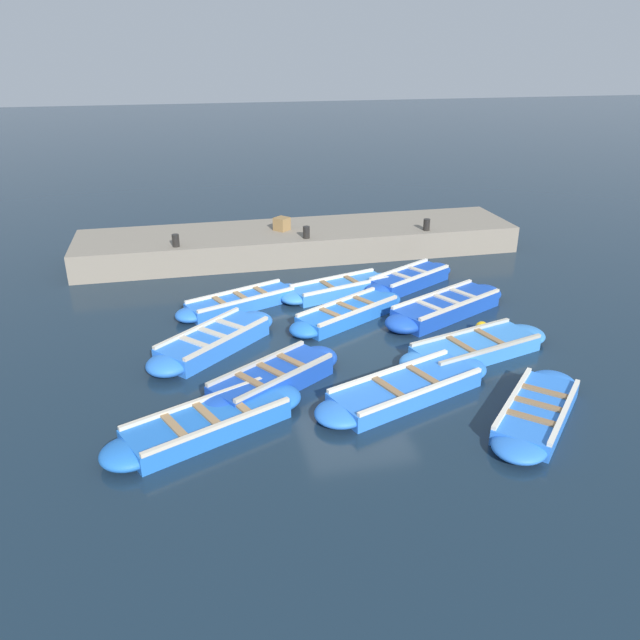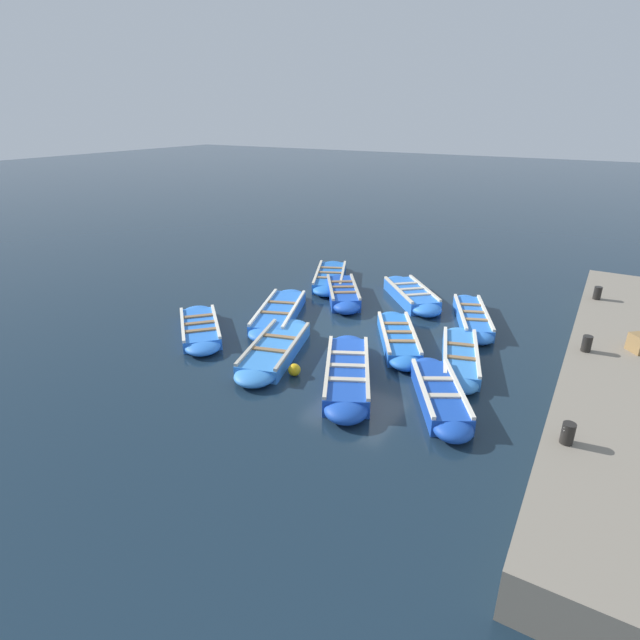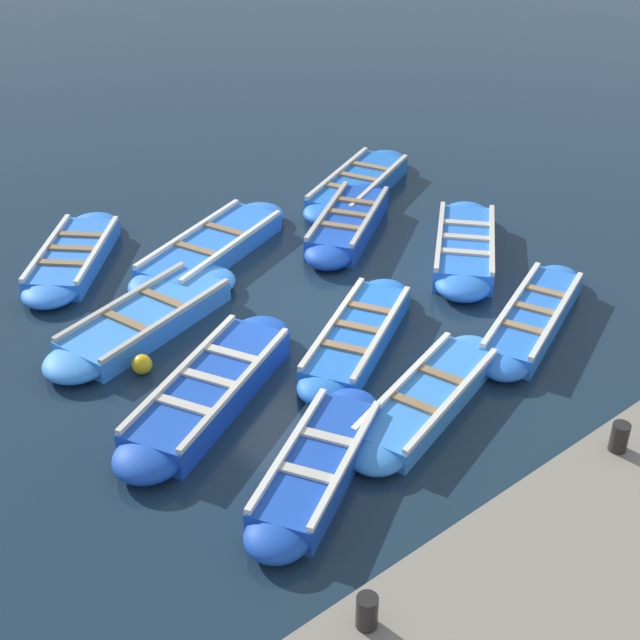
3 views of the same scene
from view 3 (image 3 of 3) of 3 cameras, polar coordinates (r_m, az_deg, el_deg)
name	(u,v)px [view 3 (image 3 of 3)]	position (r m, az deg, el deg)	size (l,w,h in m)	color
ground_plane	(312,310)	(13.85, -0.49, 0.66)	(120.00, 120.00, 0.00)	#162838
boat_stern_in	(358,185)	(17.60, 2.47, 8.60)	(2.32, 3.70, 0.40)	blue
boat_drifting	(357,337)	(12.93, 2.39, -1.08)	(2.33, 3.32, 0.39)	blue
boat_broadside	(73,257)	(15.59, -15.52, 3.93)	(2.98, 2.90, 0.36)	blue
boat_outer_right	(317,467)	(10.69, -0.18, -9.38)	(2.20, 3.09, 0.42)	#1947B7
boat_inner_gap	(533,318)	(13.73, 13.48, 0.13)	(1.97, 3.44, 0.37)	blue
boat_alongside	(465,248)	(15.42, 9.25, 4.60)	(2.95, 3.16, 0.44)	blue
boat_far_corner	(427,399)	(11.83, 6.89, -5.03)	(1.69, 3.44, 0.36)	#3884E0
boat_tucked	(146,319)	(13.57, -11.07, 0.04)	(1.90, 3.81, 0.38)	#3884E0
boat_end_of_row	(211,248)	(15.38, -6.96, 4.60)	(2.21, 3.95, 0.38)	blue
boat_outer_left	(210,391)	(11.91, -7.08, -4.51)	(2.46, 3.78, 0.45)	#1947B7
boat_centre	(348,224)	(16.02, 1.82, 6.19)	(2.48, 3.20, 0.45)	#1947B7
bollard_mid_north	(619,437)	(10.42, 18.62, -7.12)	(0.20, 0.20, 0.35)	black
bollard_mid_south	(367,612)	(8.24, 3.02, -18.14)	(0.20, 0.20, 0.35)	black
buoy_orange_near	(142,364)	(12.64, -11.32, -2.80)	(0.29, 0.29, 0.29)	#EAB214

